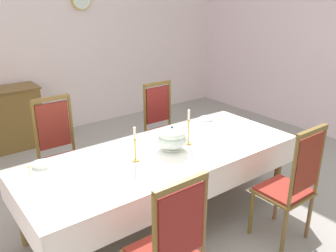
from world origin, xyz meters
name	(u,v)px	position (x,y,z in m)	size (l,w,h in m)	color
ground	(151,210)	(0.00, 0.00, -0.02)	(6.80, 5.64, 0.04)	gray
back_wall	(40,19)	(0.00, 2.86, 1.79)	(6.80, 0.08, 3.58)	silver
dining_table	(163,159)	(0.00, -0.22, 0.67)	(2.69, 1.07, 0.74)	brown
tablecloth	(163,158)	(0.00, -0.22, 0.68)	(2.71, 1.09, 0.29)	white
chair_south_a	(169,248)	(-0.66, -1.16, 0.58)	(0.44, 0.42, 1.13)	brown
chair_north_a	(61,151)	(-0.66, 0.72, 0.59)	(0.44, 0.42, 1.16)	brown
chair_south_b	(291,184)	(0.70, -1.16, 0.58)	(0.44, 0.42, 1.14)	brown
chair_north_b	(163,126)	(0.70, 0.72, 0.57)	(0.44, 0.42, 1.11)	brown
soup_tureen	(172,138)	(0.10, -0.22, 0.86)	(0.30, 0.30, 0.24)	white
candlestick_west	(135,148)	(-0.31, -0.22, 0.87)	(0.07, 0.07, 0.32)	gold
candlestick_east	(188,130)	(0.31, -0.22, 0.89)	(0.07, 0.07, 0.36)	gold
bowl_near_left	(42,164)	(-1.01, 0.19, 0.76)	(0.16, 0.16, 0.04)	white
bowl_near_right	(207,118)	(0.95, 0.19, 0.76)	(0.15, 0.15, 0.04)	white
spoon_primary	(29,168)	(-1.12, 0.21, 0.75)	(0.06, 0.17, 0.01)	gold
spoon_secondary	(211,117)	(1.05, 0.22, 0.75)	(0.06, 0.17, 0.01)	gold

